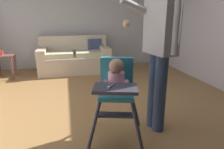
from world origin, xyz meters
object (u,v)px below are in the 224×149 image
(couch, at_px, (75,58))
(high_chair, at_px, (116,85))
(side_table, at_px, (5,61))
(adult_standing, at_px, (159,48))
(sippy_cup, at_px, (1,53))

(couch, height_order, high_chair, high_chair)
(couch, height_order, side_table, couch)
(high_chair, bearing_deg, couch, -158.62)
(adult_standing, relative_size, sippy_cup, 17.32)
(high_chair, relative_size, side_table, 1.77)
(sippy_cup, bearing_deg, adult_standing, -48.50)
(high_chair, bearing_deg, side_table, -131.10)
(couch, relative_size, sippy_cup, 16.90)
(side_table, bearing_deg, sippy_cup, 180.00)
(adult_standing, height_order, side_table, adult_standing)
(couch, relative_size, adult_standing, 0.98)
(adult_standing, distance_m, side_table, 3.61)
(high_chair, bearing_deg, adult_standing, 116.37)
(couch, distance_m, side_table, 1.54)
(adult_standing, relative_size, side_table, 3.33)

